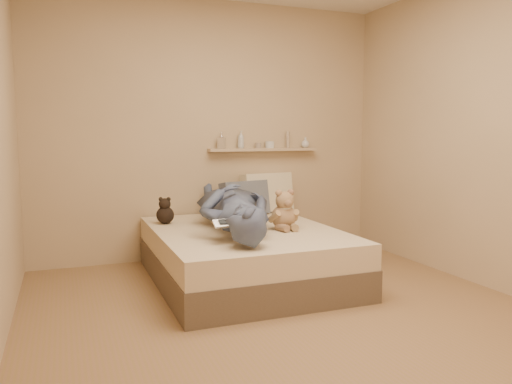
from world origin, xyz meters
name	(u,v)px	position (x,y,z in m)	size (l,w,h in m)	color
room	(291,128)	(0.00, 0.00, 1.30)	(3.80, 3.80, 3.80)	#8A6347
bed	(244,255)	(0.00, 0.93, 0.22)	(1.50, 1.90, 0.45)	brown
game_console	(225,223)	(-0.33, 0.43, 0.61)	(0.18, 0.09, 0.06)	silver
teddy_bear	(284,213)	(0.31, 0.78, 0.59)	(0.29, 0.27, 0.35)	#A27B59
dark_plush	(165,212)	(-0.59, 1.42, 0.56)	(0.16, 0.16, 0.25)	black
pillow_cream	(267,193)	(0.55, 1.76, 0.65)	(0.55, 0.16, 0.40)	beige
pillow_grey	(245,198)	(0.26, 1.62, 0.62)	(0.50, 0.14, 0.34)	slate
person	(233,206)	(-0.10, 0.93, 0.65)	(0.61, 1.68, 0.40)	#4A5A75
wall_shelf	(264,150)	(0.55, 1.84, 1.10)	(1.20, 0.12, 0.03)	tan
shelf_bottles	(261,142)	(0.51, 1.84, 1.18)	(1.07, 0.12, 0.18)	silver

